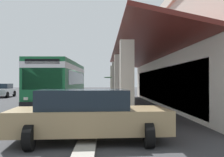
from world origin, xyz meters
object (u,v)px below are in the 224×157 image
object	(u,v)px
parked_sedan_white	(2,90)
parked_sedan_tan	(88,115)
transit_bus	(60,79)
potted_palm	(114,93)

from	to	relation	value
parked_sedan_white	parked_sedan_tan	bearing A→B (deg)	25.32
parked_sedan_tan	transit_bus	bearing A→B (deg)	-167.65
potted_palm	parked_sedan_tan	bearing A→B (deg)	-4.25
potted_palm	transit_bus	bearing A→B (deg)	-35.25
parked_sedan_tan	parked_sedan_white	xyz separation A→B (m)	(-22.47, -10.63, 0.00)
transit_bus	parked_sedan_white	size ratio (longest dim) A/B	2.49
parked_sedan_tan	parked_sedan_white	world-z (taller)	same
parked_sedan_tan	potted_palm	distance (m)	19.30
transit_bus	potted_palm	world-z (taller)	transit_bus
transit_bus	potted_palm	bearing A→B (deg)	144.75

